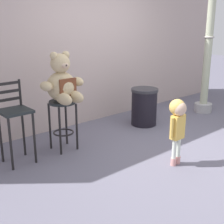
{
  "coord_description": "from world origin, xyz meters",
  "views": [
    {
      "loc": [
        -3.45,
        -2.77,
        1.85
      ],
      "look_at": [
        -0.79,
        0.32,
        0.63
      ],
      "focal_mm": 49.6,
      "sensor_mm": 36.0,
      "label": 1
    }
  ],
  "objects": [
    {
      "name": "trash_bin",
      "position": [
        0.5,
        0.93,
        0.34
      ],
      "size": [
        0.48,
        0.48,
        0.67
      ],
      "color": "black",
      "rests_on": "ground_plane"
    },
    {
      "name": "teddy_bear",
      "position": [
        -1.21,
        0.89,
        0.99
      ],
      "size": [
        0.65,
        0.59,
        0.7
      ],
      "color": "tan",
      "rests_on": "bar_stool_with_teddy"
    },
    {
      "name": "bar_chair_empty",
      "position": [
        -1.91,
        0.96,
        0.64
      ],
      "size": [
        0.38,
        0.38,
        1.09
      ],
      "color": "black",
      "rests_on": "ground_plane"
    },
    {
      "name": "bar_stool_with_teddy",
      "position": [
        -1.21,
        0.92,
        0.52
      ],
      "size": [
        0.38,
        0.38,
        0.74
      ],
      "color": "black",
      "rests_on": "ground_plane"
    },
    {
      "name": "lamppost",
      "position": [
        2.04,
        0.69,
        1.02
      ],
      "size": [
        0.36,
        0.36,
        2.62
      ],
      "color": "#A7A5A7",
      "rests_on": "ground_plane"
    },
    {
      "name": "child_walking",
      "position": [
        -0.37,
        -0.48,
        0.64
      ],
      "size": [
        0.28,
        0.22,
        0.89
      ],
      "rotation": [
        0.0,
        0.0,
        3.11
      ],
      "color": "#DC9792",
      "rests_on": "ground_plane"
    },
    {
      "name": "ground_plane",
      "position": [
        0.0,
        0.0,
        0.0
      ],
      "size": [
        24.0,
        24.0,
        0.0
      ],
      "primitive_type": "plane",
      "color": "slate"
    },
    {
      "name": "building_wall",
      "position": [
        0.0,
        1.89,
        1.63
      ],
      "size": [
        7.65,
        0.3,
        3.27
      ],
      "primitive_type": "cube",
      "color": "#B9A49E",
      "rests_on": "ground_plane"
    }
  ]
}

